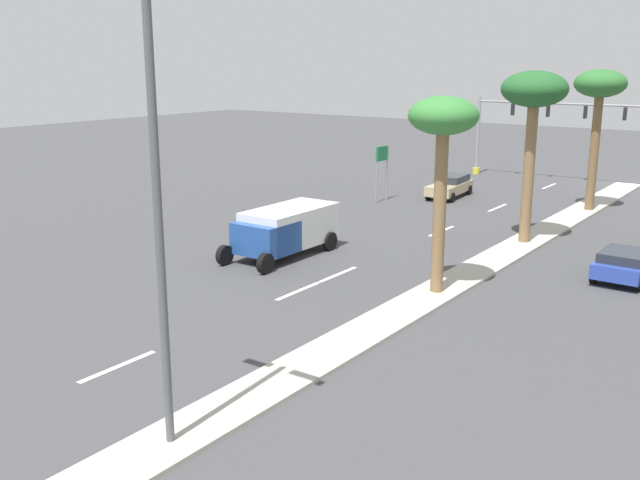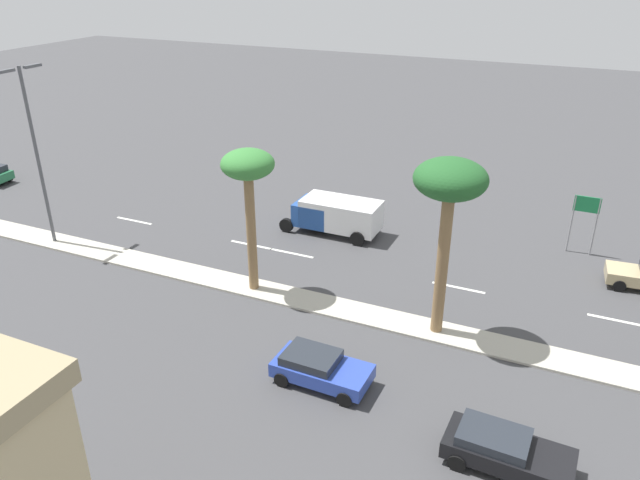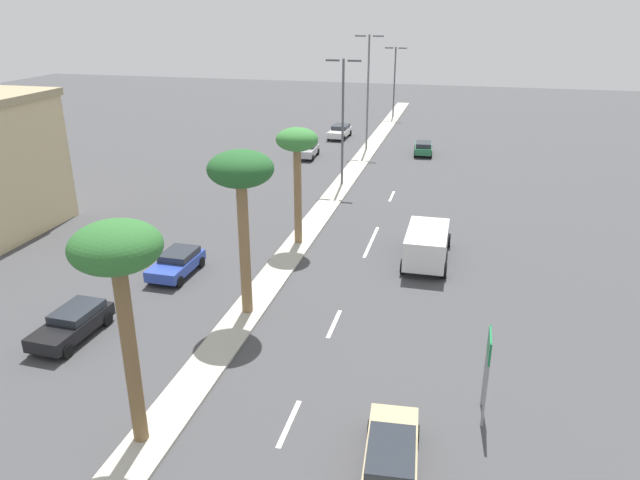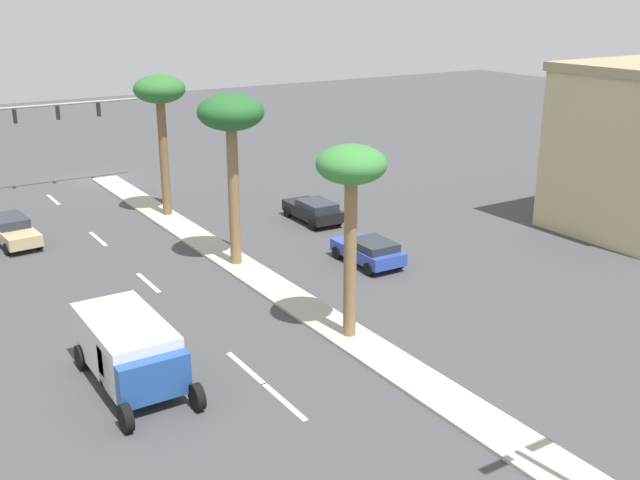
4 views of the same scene
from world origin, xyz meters
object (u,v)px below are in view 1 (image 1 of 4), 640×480
at_px(street_lamp_outboard, 157,188).
at_px(palm_tree_left, 534,98).
at_px(traffic_signal_gantry, 525,125).
at_px(palm_tree_far, 600,92).
at_px(directional_road_sign, 382,162).
at_px(box_truck, 283,230).
at_px(sedan_blue_leading, 626,263).
at_px(palm_tree_center, 443,129).
at_px(sedan_tan_center, 450,186).

bearing_deg(street_lamp_outboard, palm_tree_left, -89.75).
bearing_deg(palm_tree_left, traffic_signal_gantry, -69.29).
relative_size(palm_tree_far, palm_tree_left, 1.00).
relative_size(traffic_signal_gantry, directional_road_sign, 3.92).
relative_size(palm_tree_far, box_truck, 1.35).
relative_size(traffic_signal_gantry, street_lamp_outboard, 1.33).
relative_size(sedan_blue_leading, box_truck, 0.66).
distance_m(palm_tree_left, street_lamp_outboard, 23.71).
distance_m(palm_tree_far, box_truck, 21.44).
distance_m(street_lamp_outboard, box_truck, 17.83).
distance_m(palm_tree_center, street_lamp_outboard, 13.97).
distance_m(traffic_signal_gantry, sedan_tan_center, 10.97).
distance_m(directional_road_sign, sedan_tan_center, 5.23).
bearing_deg(sedan_blue_leading, palm_tree_center, 48.67).
relative_size(directional_road_sign, palm_tree_center, 0.47).
bearing_deg(palm_tree_center, street_lamp_outboard, 90.18).
relative_size(palm_tree_center, street_lamp_outboard, 0.72).
distance_m(traffic_signal_gantry, sedan_blue_leading, 26.91).
distance_m(palm_tree_far, palm_tree_left, 9.98).
bearing_deg(palm_tree_center, box_truck, -6.60).
bearing_deg(palm_tree_left, sedan_blue_leading, 148.41).
xyz_separation_m(palm_tree_left, box_truck, (8.30, 8.75, -5.88)).
bearing_deg(sedan_blue_leading, palm_tree_far, -68.74).
relative_size(traffic_signal_gantry, sedan_blue_leading, 3.46).
distance_m(sedan_blue_leading, box_truck, 14.88).
distance_m(traffic_signal_gantry, palm_tree_left, 21.44).
bearing_deg(palm_tree_left, street_lamp_outboard, 90.25).
bearing_deg(sedan_blue_leading, directional_road_sign, -27.64).
height_order(directional_road_sign, street_lamp_outboard, street_lamp_outboard).
bearing_deg(sedan_tan_center, street_lamp_outboard, 104.66).
relative_size(palm_tree_far, street_lamp_outboard, 0.79).
bearing_deg(palm_tree_left, directional_road_sign, -25.61).
xyz_separation_m(directional_road_sign, palm_tree_center, (-11.61, 15.25, 3.86)).
bearing_deg(palm_tree_center, sedan_blue_leading, -131.33).
bearing_deg(directional_road_sign, palm_tree_center, 127.27).
bearing_deg(sedan_tan_center, directional_road_sign, 52.64).
xyz_separation_m(palm_tree_center, box_truck, (8.36, -0.97, -5.16)).
bearing_deg(palm_tree_far, street_lamp_outboard, 89.55).
xyz_separation_m(directional_road_sign, street_lamp_outboard, (-11.65, 29.22, 3.63)).
relative_size(directional_road_sign, palm_tree_far, 0.43).
bearing_deg(street_lamp_outboard, traffic_signal_gantry, -80.09).
relative_size(sedan_tan_center, sedan_blue_leading, 1.17).
xyz_separation_m(street_lamp_outboard, sedan_tan_center, (8.67, -33.13, -5.43)).
distance_m(palm_tree_left, sedan_blue_leading, 9.18).
height_order(traffic_signal_gantry, palm_tree_center, palm_tree_center).
xyz_separation_m(palm_tree_center, sedan_blue_leading, (-5.52, -6.28, -5.70)).
xyz_separation_m(palm_tree_center, street_lamp_outboard, (-0.04, 13.97, -0.23)).
bearing_deg(street_lamp_outboard, sedan_blue_leading, -105.14).
distance_m(sedan_tan_center, sedan_blue_leading, 19.13).
distance_m(traffic_signal_gantry, box_truck, 28.74).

